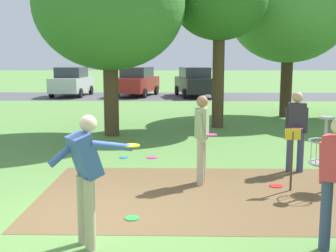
# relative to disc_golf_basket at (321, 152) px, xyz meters

# --- Properties ---
(ground_plane) EXTENTS (160.00, 160.00, 0.00)m
(ground_plane) POSITION_rel_disc_golf_basket_xyz_m (-3.80, -1.55, -0.75)
(ground_plane) COLOR #5B8942
(dirt_tee_pad) EXTENTS (6.52, 3.68, 0.01)m
(dirt_tee_pad) POSITION_rel_disc_golf_basket_xyz_m (-1.73, -0.18, -0.75)
(dirt_tee_pad) COLOR brown
(dirt_tee_pad) RESTS_ON ground
(disc_golf_basket) EXTENTS (0.98, 0.58, 1.39)m
(disc_golf_basket) POSITION_rel_disc_golf_basket_xyz_m (0.00, 0.00, 0.00)
(disc_golf_basket) COLOR #9E9EA3
(disc_golf_basket) RESTS_ON ground
(player_foreground_watching) EXTENTS (1.14, 0.58, 1.71)m
(player_foreground_watching) POSITION_rel_disc_golf_basket_xyz_m (-3.72, -2.34, 0.23)
(player_foreground_watching) COLOR tan
(player_foreground_watching) RESTS_ON ground
(player_waiting_left) EXTENTS (0.43, 0.49, 1.71)m
(player_waiting_left) POSITION_rel_disc_golf_basket_xyz_m (-2.10, 0.50, 0.21)
(player_waiting_left) COLOR tan
(player_waiting_left) RESTS_ON ground
(player_waiting_right) EXTENTS (0.49, 0.42, 1.71)m
(player_waiting_right) POSITION_rel_disc_golf_basket_xyz_m (-0.06, 1.44, 0.21)
(player_waiting_right) COLOR #384260
(player_waiting_right) RESTS_ON ground
(frisbee_near_basket) EXTENTS (0.26, 0.26, 0.02)m
(frisbee_near_basket) POSITION_rel_disc_golf_basket_xyz_m (-3.19, 2.68, -0.74)
(frisbee_near_basket) COLOR #E53D99
(frisbee_near_basket) RESTS_ON ground
(frisbee_mid_grass) EXTENTS (0.25, 0.25, 0.02)m
(frisbee_mid_grass) POSITION_rel_disc_golf_basket_xyz_m (-0.70, 0.34, -0.74)
(frisbee_mid_grass) COLOR red
(frisbee_mid_grass) RESTS_ON ground
(frisbee_far_left) EXTENTS (0.20, 0.20, 0.02)m
(frisbee_far_left) POSITION_rel_disc_golf_basket_xyz_m (-3.87, 2.66, -0.74)
(frisbee_far_left) COLOR #1E93DB
(frisbee_far_left) RESTS_ON ground
(frisbee_scattered_a) EXTENTS (0.22, 0.22, 0.02)m
(frisbee_scattered_a) POSITION_rel_disc_golf_basket_xyz_m (-3.25, -1.38, -0.74)
(frisbee_scattered_a) COLOR green
(frisbee_scattered_a) RESTS_ON ground
(tree_near_right) EXTENTS (3.22, 3.22, 5.73)m
(tree_near_right) POSITION_rel_disc_golf_basket_xyz_m (-1.16, 7.46, 3.56)
(tree_near_right) COLOR #4C3823
(tree_near_right) RESTS_ON ground
(tree_mid_left) EXTENTS (4.58, 4.58, 5.92)m
(tree_mid_left) POSITION_rel_disc_golf_basket_xyz_m (-4.63, 5.77, 3.20)
(tree_mid_left) COLOR #4C3823
(tree_mid_left) RESTS_ON ground
(tree_mid_center) EXTENTS (4.85, 4.85, 6.34)m
(tree_mid_center) POSITION_rel_disc_golf_basket_xyz_m (1.92, 10.37, 3.50)
(tree_mid_center) COLOR #422D1E
(tree_mid_center) RESTS_ON ground
(parking_lot_strip) EXTENTS (36.00, 6.00, 0.01)m
(parking_lot_strip) POSITION_rel_disc_golf_basket_xyz_m (-3.80, 19.82, -0.75)
(parking_lot_strip) COLOR #4C4C51
(parking_lot_strip) RESTS_ON ground
(parked_car_leftmost) EXTENTS (2.14, 4.29, 1.84)m
(parked_car_leftmost) POSITION_rel_disc_golf_basket_xyz_m (-9.30, 19.87, 0.17)
(parked_car_leftmost) COLOR #B2B7BC
(parked_car_leftmost) RESTS_ON ground
(parked_car_center_left) EXTENTS (2.70, 4.50, 1.84)m
(parked_car_center_left) POSITION_rel_disc_golf_basket_xyz_m (-5.14, 20.04, 0.17)
(parked_car_center_left) COLOR maroon
(parked_car_center_left) RESTS_ON ground
(parked_car_center_right) EXTENTS (2.52, 4.45, 1.84)m
(parked_car_center_right) POSITION_rel_disc_golf_basket_xyz_m (-1.49, 19.64, 0.17)
(parked_car_center_right) COLOR black
(parked_car_center_right) RESTS_ON ground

